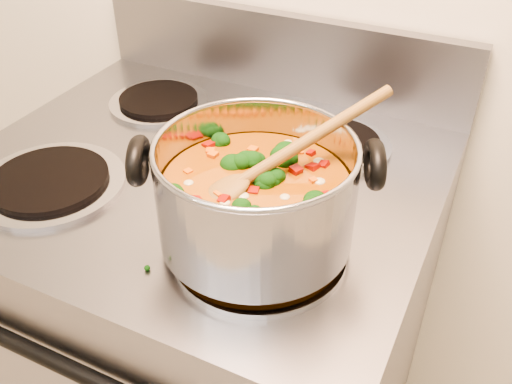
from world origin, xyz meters
TOP-DOWN VIEW (x-y plane):
  - electric_range at (-0.07, 1.16)m, footprint 0.78×0.70m
  - stockpot at (0.10, 1.02)m, footprint 0.32×0.26m
  - wooden_spoon at (0.11, 1.04)m, footprint 0.19×0.25m
  - cooktop_crumbs at (0.20, 1.14)m, footprint 0.14×0.12m

SIDE VIEW (x-z plane):
  - electric_range at x=-0.07m, z-range -0.07..1.01m
  - cooktop_crumbs at x=0.20m, z-range 0.92..0.93m
  - stockpot at x=0.10m, z-range 0.92..1.08m
  - wooden_spoon at x=0.11m, z-range 0.99..1.10m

